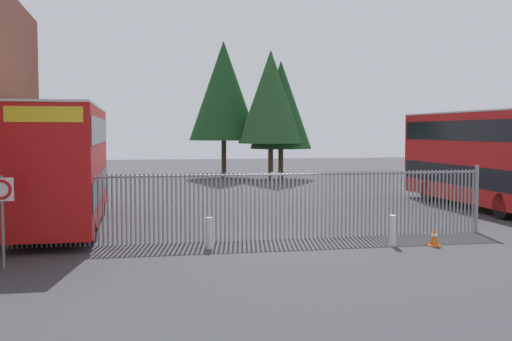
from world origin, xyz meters
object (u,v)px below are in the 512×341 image
bollard_near_left (209,233)px  speed_limit_sign_post (2,200)px  traffic_cone_by_gate (434,237)px  double_decker_bus_behind_fence_left (482,155)px  bollard_center_front (393,231)px  double_decker_bus_near_gate (65,161)px

bollard_near_left → speed_limit_sign_post: bearing=-162.9°
speed_limit_sign_post → traffic_cone_by_gate: bearing=3.4°
bollard_near_left → traffic_cone_by_gate: bollard_near_left is taller
double_decker_bus_behind_fence_left → speed_limit_sign_post: 20.87m
bollard_center_front → traffic_cone_by_gate: size_ratio=1.61×
speed_limit_sign_post → double_decker_bus_near_gate: bearing=82.9°
double_decker_bus_near_gate → traffic_cone_by_gate: bearing=-28.4°
traffic_cone_by_gate → bollard_near_left: bearing=172.0°
double_decker_bus_near_gate → traffic_cone_by_gate: (11.46, -6.20, -2.13)m
double_decker_bus_behind_fence_left → bollard_near_left: 15.30m
bollard_near_left → double_decker_bus_near_gate: bearing=131.5°
double_decker_bus_near_gate → double_decker_bus_behind_fence_left: bearing=6.1°
bollard_near_left → bollard_center_front: (5.59, -0.65, 0.00)m
double_decker_bus_behind_fence_left → bollard_center_front: double_decker_bus_behind_fence_left is taller
double_decker_bus_near_gate → double_decker_bus_behind_fence_left: size_ratio=1.00×
bollard_near_left → speed_limit_sign_post: speed_limit_sign_post is taller
double_decker_bus_near_gate → traffic_cone_by_gate: 13.20m
double_decker_bus_behind_fence_left → speed_limit_sign_post: bearing=-154.8°
bollard_near_left → bollard_center_front: bearing=-6.7°
bollard_center_front → speed_limit_sign_post: (-11.09, -1.04, 1.30)m
traffic_cone_by_gate → speed_limit_sign_post: size_ratio=0.25×
double_decker_bus_behind_fence_left → traffic_cone_by_gate: double_decker_bus_behind_fence_left is taller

